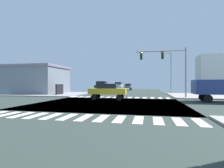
% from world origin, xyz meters
% --- Properties ---
extents(ground, '(90.00, 90.00, 0.05)m').
position_xyz_m(ground, '(0.00, 0.00, -0.03)').
color(ground, '#2C3530').
extents(sidewalk_corner_ne, '(12.00, 12.00, 0.14)m').
position_xyz_m(sidewalk_corner_ne, '(13.00, 12.00, 0.07)').
color(sidewalk_corner_ne, gray).
rests_on(sidewalk_corner_ne, ground).
extents(sidewalk_corner_nw, '(12.00, 12.00, 0.14)m').
position_xyz_m(sidewalk_corner_nw, '(-13.00, 12.00, 0.07)').
color(sidewalk_corner_nw, gray).
rests_on(sidewalk_corner_nw, ground).
extents(crosswalk_near, '(13.50, 2.00, 0.01)m').
position_xyz_m(crosswalk_near, '(-0.25, -7.30, 0.00)').
color(crosswalk_near, silver).
rests_on(crosswalk_near, ground).
extents(crosswalk_far, '(13.50, 2.00, 0.01)m').
position_xyz_m(crosswalk_far, '(-0.25, 7.30, 0.00)').
color(crosswalk_far, silver).
rests_on(crosswalk_far, ground).
extents(traffic_signal_mast, '(6.57, 0.55, 6.60)m').
position_xyz_m(traffic_signal_mast, '(5.96, 7.60, 4.88)').
color(traffic_signal_mast, gray).
rests_on(traffic_signal_mast, ground).
extents(street_lamp, '(1.78, 0.32, 7.64)m').
position_xyz_m(street_lamp, '(7.52, 17.19, 4.60)').
color(street_lamp, gray).
rests_on(street_lamp, ground).
extents(bank_building, '(16.32, 8.43, 5.20)m').
position_xyz_m(bank_building, '(-19.34, 13.04, 2.61)').
color(bank_building, gray).
rests_on(bank_building, ground).
extents(pickup_nearside_1, '(2.00, 5.10, 2.35)m').
position_xyz_m(pickup_nearside_1, '(-5.00, 16.54, 1.29)').
color(pickup_nearside_1, black).
rests_on(pickup_nearside_1, ground).
extents(suv_farside_1, '(1.96, 4.60, 2.34)m').
position_xyz_m(suv_farside_1, '(-5.00, 35.22, 1.39)').
color(suv_farside_1, black).
rests_on(suv_farside_1, ground).
extents(sedan_trailing_2, '(1.80, 4.30, 1.88)m').
position_xyz_m(sedan_trailing_2, '(-2.00, 34.04, 1.12)').
color(sedan_trailing_2, black).
rests_on(sedan_trailing_2, ground).
extents(sedan_middle_3, '(4.30, 1.80, 1.88)m').
position_xyz_m(sedan_middle_3, '(-0.92, 3.50, 1.12)').
color(sedan_middle_3, black).
rests_on(sedan_middle_3, ground).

